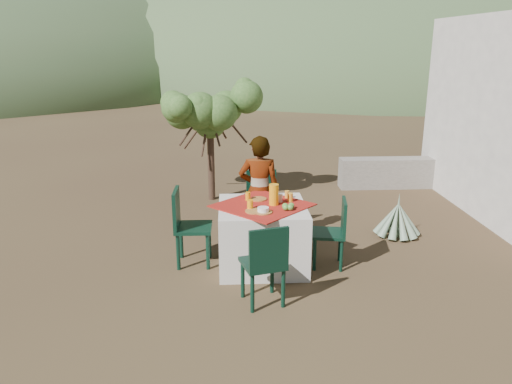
% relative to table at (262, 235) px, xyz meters
% --- Properties ---
extents(ground, '(160.00, 160.00, 0.00)m').
position_rel_table_xyz_m(ground, '(-0.64, -0.13, -0.38)').
color(ground, '#3C281B').
rests_on(ground, ground).
extents(table, '(1.30, 1.30, 0.76)m').
position_rel_table_xyz_m(table, '(0.00, 0.00, 0.00)').
color(table, silver).
rests_on(table, ground).
extents(chair_far, '(0.46, 0.46, 0.91)m').
position_rel_table_xyz_m(chair_far, '(0.07, 1.01, 0.12)').
color(chair_far, black).
rests_on(chair_far, ground).
extents(chair_near, '(0.50, 0.50, 0.88)m').
position_rel_table_xyz_m(chair_near, '(-0.04, -0.99, 0.11)').
color(chair_near, black).
rests_on(chair_near, ground).
extents(chair_left, '(0.44, 0.44, 0.93)m').
position_rel_table_xyz_m(chair_left, '(-0.90, 0.09, 0.14)').
color(chair_left, black).
rests_on(chair_left, ground).
extents(chair_right, '(0.44, 0.44, 0.83)m').
position_rel_table_xyz_m(chair_right, '(0.85, -0.08, 0.08)').
color(chair_right, black).
rests_on(chair_right, ground).
extents(person, '(0.57, 0.40, 1.47)m').
position_rel_table_xyz_m(person, '(0.00, 0.66, 0.35)').
color(person, '#8C6651').
rests_on(person, ground).
extents(shrub_tree, '(1.51, 1.48, 1.78)m').
position_rel_table_xyz_m(shrub_tree, '(-0.63, 2.75, 1.02)').
color(shrub_tree, '#3F2C1F').
rests_on(shrub_tree, ground).
extents(agave, '(0.63, 0.64, 0.68)m').
position_rel_table_xyz_m(agave, '(1.94, 0.86, -0.15)').
color(agave, gray).
rests_on(agave, ground).
extents(stone_wall, '(2.60, 0.35, 0.55)m').
position_rel_table_xyz_m(stone_wall, '(2.96, 3.27, -0.10)').
color(stone_wall, gray).
rests_on(stone_wall, ground).
extents(hill_near_right, '(48.00, 48.00, 20.00)m').
position_rel_table_xyz_m(hill_near_right, '(11.36, 35.87, -0.38)').
color(hill_near_right, '#354F2C').
rests_on(hill_near_right, ground).
extents(hill_far_center, '(60.00, 60.00, 24.00)m').
position_rel_table_xyz_m(hill_far_center, '(-4.64, 51.87, -0.38)').
color(hill_far_center, gray).
rests_on(hill_far_center, ground).
extents(hill_far_right, '(36.00, 36.00, 14.00)m').
position_rel_table_xyz_m(hill_far_right, '(27.36, 45.87, -0.38)').
color(hill_far_right, gray).
rests_on(hill_far_right, ground).
extents(plate_far, '(0.20, 0.20, 0.01)m').
position_rel_table_xyz_m(plate_far, '(-0.03, 0.21, 0.39)').
color(plate_far, brown).
rests_on(plate_far, table).
extents(plate_near, '(0.21, 0.21, 0.01)m').
position_rel_table_xyz_m(plate_near, '(-0.11, -0.24, 0.39)').
color(plate_near, brown).
rests_on(plate_near, table).
extents(glass_far, '(0.06, 0.06, 0.10)m').
position_rel_table_xyz_m(glass_far, '(-0.16, 0.19, 0.43)').
color(glass_far, '#FF9B10').
rests_on(glass_far, table).
extents(glass_near, '(0.07, 0.07, 0.11)m').
position_rel_table_xyz_m(glass_near, '(-0.15, -0.15, 0.44)').
color(glass_near, '#FF9B10').
rests_on(glass_near, table).
extents(juice_pitcher, '(0.11, 0.11, 0.25)m').
position_rel_table_xyz_m(juice_pitcher, '(0.13, -0.00, 0.51)').
color(juice_pitcher, '#FF9B10').
rests_on(juice_pitcher, table).
extents(bowl_plate, '(0.21, 0.21, 0.01)m').
position_rel_table_xyz_m(bowl_plate, '(-0.01, -0.28, 0.39)').
color(bowl_plate, brown).
rests_on(bowl_plate, table).
extents(white_bowl, '(0.13, 0.13, 0.05)m').
position_rel_table_xyz_m(white_bowl, '(-0.01, -0.28, 0.42)').
color(white_bowl, white).
rests_on(white_bowl, bowl_plate).
extents(jar_left, '(0.07, 0.07, 0.10)m').
position_rel_table_xyz_m(jar_left, '(0.34, 0.11, 0.43)').
color(jar_left, gold).
rests_on(jar_left, table).
extents(jar_right, '(0.06, 0.06, 0.09)m').
position_rel_table_xyz_m(jar_right, '(0.32, 0.26, 0.43)').
color(jar_right, gold).
rests_on(jar_right, table).
extents(napkin_holder, '(0.09, 0.07, 0.10)m').
position_rel_table_xyz_m(napkin_holder, '(0.20, 0.09, 0.43)').
color(napkin_holder, white).
rests_on(napkin_holder, table).
extents(fruit_cluster, '(0.14, 0.13, 0.07)m').
position_rel_table_xyz_m(fruit_cluster, '(0.28, -0.19, 0.42)').
color(fruit_cluster, '#589636').
rests_on(fruit_cluster, table).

